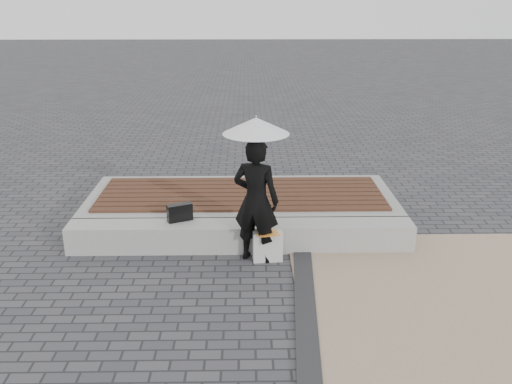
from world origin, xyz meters
The scene contains 10 objects.
ground centered at (0.00, 0.00, 0.00)m, with size 80.00×80.00×0.00m, color #454449.
edging_band centered at (0.75, -0.50, 0.02)m, with size 0.25×5.20×0.04m, color #2B2B2D.
seating_ledge centered at (0.00, 1.60, 0.20)m, with size 5.00×0.45×0.40m, color #AEAEA8.
timber_platform centered at (0.00, 2.80, 0.20)m, with size 5.00×2.00×0.40m, color #999994.
timber_decking centered at (0.00, 2.80, 0.42)m, with size 4.60×1.60×0.04m, color #533120, non-canonical shape.
woman centered at (0.22, 1.25, 0.88)m, with size 0.64×0.42×1.75m, color black.
parasol centered at (0.22, 1.25, 1.91)m, with size 0.88×0.88×1.12m.
handbag centered at (-0.88, 1.71, 0.53)m, with size 0.36×0.13×0.26m, color black.
canvas_tote centered at (0.38, 1.20, 0.21)m, with size 0.41×0.17×0.43m, color white.
magazine centered at (0.38, 1.15, 0.43)m, with size 0.30×0.22×0.01m, color #FD2938.
Camera 1 is at (0.09, -5.85, 3.55)m, focal length 39.25 mm.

